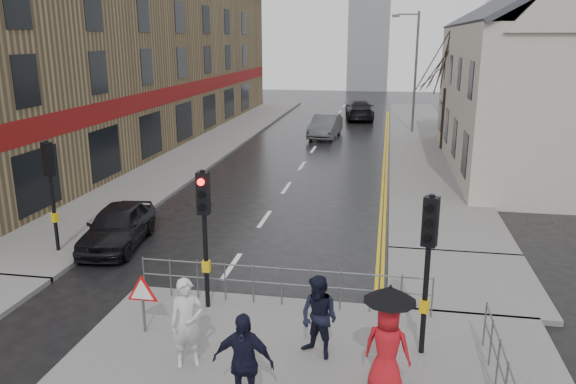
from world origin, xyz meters
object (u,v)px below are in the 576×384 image
at_px(pedestrian_b, 319,317).
at_px(pedestrian_with_umbrella, 388,336).
at_px(pedestrian_d, 243,363).
at_px(car_mid, 325,126).
at_px(pedestrian_a, 187,323).
at_px(car_parked, 118,226).

relative_size(pedestrian_b, pedestrian_with_umbrella, 0.83).
bearing_deg(pedestrian_d, car_mid, 94.45).
xyz_separation_m(pedestrian_a, car_mid, (-0.39, 27.63, -0.30)).
bearing_deg(car_parked, pedestrian_a, -60.28).
bearing_deg(car_mid, pedestrian_with_umbrella, -76.39).
height_order(pedestrian_a, pedestrian_d, pedestrian_d).
height_order(pedestrian_a, pedestrian_with_umbrella, pedestrian_with_umbrella).
relative_size(pedestrian_b, pedestrian_d, 0.94).
bearing_deg(pedestrian_d, pedestrian_a, 141.39).
bearing_deg(pedestrian_a, car_parked, 103.42).
bearing_deg(pedestrian_d, pedestrian_with_umbrella, 22.79).
relative_size(car_parked, car_mid, 0.86).
bearing_deg(pedestrian_with_umbrella, pedestrian_d, -158.04).
bearing_deg(pedestrian_with_umbrella, car_mid, 98.69).
bearing_deg(pedestrian_a, pedestrian_d, -62.36).
distance_m(pedestrian_a, car_mid, 27.64).
bearing_deg(pedestrian_d, car_parked, 129.89).
relative_size(pedestrian_with_umbrella, pedestrian_d, 1.13).
bearing_deg(car_parked, car_mid, 72.21).
distance_m(pedestrian_b, car_parked, 9.00).
xyz_separation_m(pedestrian_with_umbrella, car_parked, (-8.48, 6.47, -0.60)).
xyz_separation_m(pedestrian_a, pedestrian_d, (1.43, -1.18, 0.01)).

